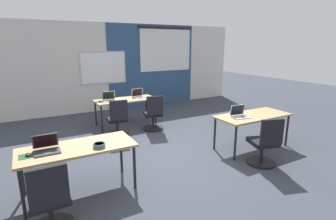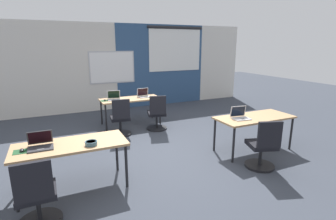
# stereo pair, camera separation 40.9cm
# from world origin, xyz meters

# --- Properties ---
(ground_plane) EXTENTS (24.00, 24.00, 0.00)m
(ground_plane) POSITION_xyz_m (0.00, 0.00, 0.00)
(ground_plane) COLOR #383D47
(back_wall_assembly) EXTENTS (10.00, 0.27, 2.80)m
(back_wall_assembly) POSITION_xyz_m (0.06, 4.20, 1.41)
(back_wall_assembly) COLOR silver
(back_wall_assembly) RESTS_ON ground
(desk_near_left) EXTENTS (1.60, 0.70, 0.72)m
(desk_near_left) POSITION_xyz_m (-1.75, -0.60, 0.66)
(desk_near_left) COLOR tan
(desk_near_left) RESTS_ON ground
(desk_near_right) EXTENTS (1.60, 0.70, 0.72)m
(desk_near_right) POSITION_xyz_m (1.75, -0.60, 0.66)
(desk_near_right) COLOR tan
(desk_near_right) RESTS_ON ground
(desk_far_center) EXTENTS (1.60, 0.70, 0.72)m
(desk_far_center) POSITION_xyz_m (0.00, 2.20, 0.66)
(desk_far_center) COLOR tan
(desk_far_center) RESTS_ON ground
(laptop_near_left_end) EXTENTS (0.33, 0.31, 0.23)m
(laptop_near_left_end) POSITION_xyz_m (-2.14, -0.58, 0.77)
(laptop_near_left_end) COLOR #333338
(laptop_near_left_end) RESTS_ON desk_near_left
(mousepad_near_left_end) EXTENTS (0.22, 0.19, 0.00)m
(mousepad_near_left_end) POSITION_xyz_m (-2.38, -0.62, 0.72)
(mousepad_near_left_end) COLOR #23512D
(mousepad_near_left_end) RESTS_ON desk_near_left
(mouse_near_left_end) EXTENTS (0.06, 0.10, 0.03)m
(mouse_near_left_end) POSITION_xyz_m (-2.38, -0.62, 0.74)
(mouse_near_left_end) COLOR black
(mouse_near_left_end) RESTS_ON mousepad_near_left_end
(chair_near_left_end) EXTENTS (0.52, 0.54, 0.92)m
(chair_near_left_end) POSITION_xyz_m (-2.22, -1.34, 0.38)
(chair_near_left_end) COLOR black
(chair_near_left_end) RESTS_ON ground
(laptop_far_right) EXTENTS (0.35, 0.29, 0.24)m
(laptop_far_right) POSITION_xyz_m (0.40, 2.24, 0.77)
(laptop_far_right) COLOR silver
(laptop_far_right) RESTS_ON desk_far_center
(chair_far_right) EXTENTS (0.54, 0.59, 0.92)m
(chair_far_right) POSITION_xyz_m (0.45, 1.43, 0.38)
(chair_far_right) COLOR black
(chair_far_right) RESTS_ON ground
(laptop_far_left) EXTENTS (0.37, 0.33, 0.23)m
(laptop_far_left) POSITION_xyz_m (-0.44, 2.21, 0.77)
(laptop_far_left) COLOR #B7B7BC
(laptop_far_left) RESTS_ON desk_far_center
(mousepad_far_left) EXTENTS (0.22, 0.19, 0.00)m
(mousepad_far_left) POSITION_xyz_m (-0.69, 2.18, 0.72)
(mousepad_far_left) COLOR #23512D
(mousepad_far_left) RESTS_ON desk_far_center
(mouse_far_left) EXTENTS (0.06, 0.10, 0.03)m
(mouse_far_left) POSITION_xyz_m (-0.69, 2.18, 0.74)
(mouse_far_left) COLOR black
(mouse_far_left) RESTS_ON mousepad_far_left
(chair_far_left) EXTENTS (0.52, 0.56, 0.92)m
(chair_far_left) POSITION_xyz_m (-0.50, 1.41, 0.38)
(chair_far_left) COLOR black
(chair_far_left) RESTS_ON ground
(laptop_near_right_inner) EXTENTS (0.36, 0.32, 0.24)m
(laptop_near_right_inner) POSITION_xyz_m (1.39, -0.59, 0.77)
(laptop_near_right_inner) COLOR silver
(laptop_near_right_inner) RESTS_ON desk_near_right
(chair_near_right_inner) EXTENTS (0.56, 0.61, 0.92)m
(chair_near_right_inner) POSITION_xyz_m (1.32, -1.31, 0.38)
(chair_near_right_inner) COLOR black
(chair_near_right_inner) RESTS_ON ground
(snack_bowl) EXTENTS (0.18, 0.18, 0.06)m
(snack_bowl) POSITION_xyz_m (-1.48, -0.78, 0.76)
(snack_bowl) COLOR #3D6070
(snack_bowl) RESTS_ON desk_near_left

